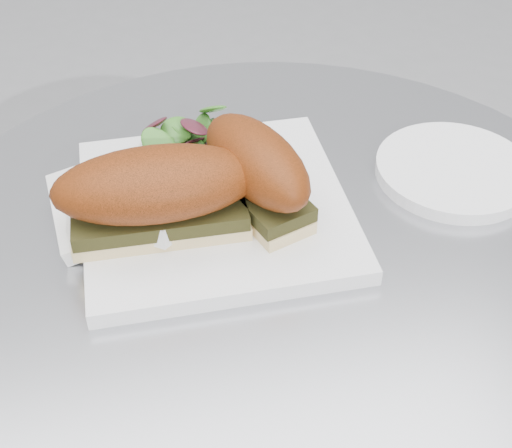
{
  "coord_description": "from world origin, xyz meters",
  "views": [
    {
      "loc": [
        -0.12,
        -0.46,
        1.17
      ],
      "look_at": [
        -0.02,
        -0.0,
        0.77
      ],
      "focal_mm": 50.0,
      "sensor_mm": 36.0,
      "label": 1
    }
  ],
  "objects_px": {
    "plate": "(215,207)",
    "sandwich_left": "(157,192)",
    "saucer": "(454,170)",
    "sandwich_right": "(256,169)"
  },
  "relations": [
    {
      "from": "sandwich_right",
      "to": "saucer",
      "type": "relative_size",
      "value": 0.99
    },
    {
      "from": "sandwich_left",
      "to": "saucer",
      "type": "distance_m",
      "value": 0.31
    },
    {
      "from": "sandwich_left",
      "to": "sandwich_right",
      "type": "bearing_deg",
      "value": 10.43
    },
    {
      "from": "plate",
      "to": "sandwich_right",
      "type": "relative_size",
      "value": 1.58
    },
    {
      "from": "sandwich_right",
      "to": "saucer",
      "type": "bearing_deg",
      "value": 76.95
    },
    {
      "from": "sandwich_left",
      "to": "sandwich_right",
      "type": "xyz_separation_m",
      "value": [
        0.09,
        0.01,
        -0.0
      ]
    },
    {
      "from": "sandwich_left",
      "to": "saucer",
      "type": "bearing_deg",
      "value": 8.51
    },
    {
      "from": "sandwich_left",
      "to": "sandwich_right",
      "type": "height_order",
      "value": "same"
    },
    {
      "from": "sandwich_right",
      "to": "sandwich_left",
      "type": "bearing_deg",
      "value": -100.3
    },
    {
      "from": "plate",
      "to": "sandwich_left",
      "type": "distance_m",
      "value": 0.08
    }
  ]
}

